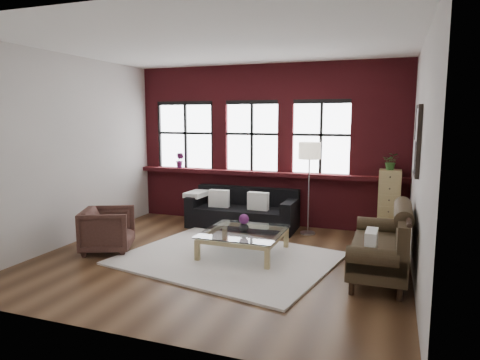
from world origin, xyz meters
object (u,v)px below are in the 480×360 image
(vase, at_px, (244,226))
(dark_sofa, at_px, (242,209))
(vintage_settee, at_px, (379,240))
(drawer_chest, at_px, (389,204))
(coffee_table, at_px, (244,243))
(floor_lamp, at_px, (309,185))
(armchair, at_px, (108,230))

(vase, bearing_deg, dark_sofa, 110.25)
(vintage_settee, bearing_deg, dark_sofa, 145.51)
(dark_sofa, distance_m, vintage_settee, 3.18)
(vintage_settee, height_order, drawer_chest, drawer_chest)
(vase, xyz_separation_m, drawer_chest, (2.12, 1.88, 0.14))
(drawer_chest, bearing_deg, dark_sofa, -174.33)
(coffee_table, xyz_separation_m, vase, (0.00, -0.00, 0.28))
(vintage_settee, distance_m, drawer_chest, 2.07)
(floor_lamp, bearing_deg, vintage_settee, -53.62)
(vintage_settee, relative_size, floor_lamp, 0.99)
(vintage_settee, xyz_separation_m, drawer_chest, (0.09, 2.07, 0.12))
(dark_sofa, relative_size, vintage_settee, 1.15)
(vase, bearing_deg, drawer_chest, 41.68)
(dark_sofa, bearing_deg, floor_lamp, -0.68)
(drawer_chest, bearing_deg, armchair, -150.36)
(floor_lamp, bearing_deg, armchair, -143.15)
(vase, bearing_deg, vintage_settee, -5.20)
(coffee_table, bearing_deg, floor_lamp, 66.09)
(vase, bearing_deg, coffee_table, 90.00)
(coffee_table, xyz_separation_m, drawer_chest, (2.12, 1.88, 0.42))
(armchair, bearing_deg, dark_sofa, -60.11)
(dark_sofa, distance_m, vase, 1.72)
(dark_sofa, bearing_deg, drawer_chest, 5.67)
(dark_sofa, height_order, floor_lamp, floor_lamp)
(vase, distance_m, drawer_chest, 2.84)
(vase, height_order, floor_lamp, floor_lamp)
(armchair, distance_m, vase, 2.22)
(coffee_table, distance_m, drawer_chest, 2.86)
(vintage_settee, bearing_deg, coffee_table, 174.80)
(dark_sofa, bearing_deg, coffee_table, -69.75)
(coffee_table, height_order, vase, vase)
(armchair, bearing_deg, floor_lamp, -77.51)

